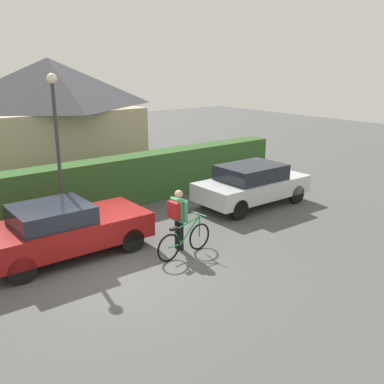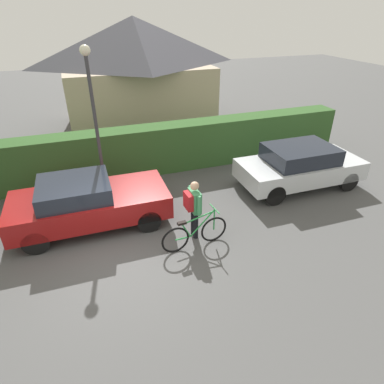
{
  "view_description": "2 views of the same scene",
  "coord_description": "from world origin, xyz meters",
  "px_view_note": "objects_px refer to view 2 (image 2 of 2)",
  "views": [
    {
      "loc": [
        -4.48,
        -8.42,
        4.75
      ],
      "look_at": [
        3.07,
        1.08,
        1.19
      ],
      "focal_mm": 41.16,
      "sensor_mm": 36.0,
      "label": 1
    },
    {
      "loc": [
        -0.45,
        -6.36,
        5.37
      ],
      "look_at": [
        2.07,
        0.7,
        1.09
      ],
      "focal_mm": 30.7,
      "sensor_mm": 36.0,
      "label": 2
    }
  ],
  "objects_px": {
    "parked_car_near": "(88,202)",
    "street_lamp": "(93,108)",
    "bicycle": "(195,233)",
    "parked_car_far": "(300,165)",
    "person_rider": "(193,205)"
  },
  "relations": [
    {
      "from": "parked_car_near",
      "to": "bicycle",
      "type": "xyz_separation_m",
      "value": [
        2.42,
        -1.87,
        -0.34
      ]
    },
    {
      "from": "bicycle",
      "to": "person_rider",
      "type": "height_order",
      "value": "person_rider"
    },
    {
      "from": "person_rider",
      "to": "street_lamp",
      "type": "bearing_deg",
      "value": 123.86
    },
    {
      "from": "parked_car_near",
      "to": "bicycle",
      "type": "distance_m",
      "value": 3.08
    },
    {
      "from": "bicycle",
      "to": "street_lamp",
      "type": "height_order",
      "value": "street_lamp"
    },
    {
      "from": "parked_car_far",
      "to": "person_rider",
      "type": "distance_m",
      "value": 4.51
    },
    {
      "from": "parked_car_near",
      "to": "person_rider",
      "type": "relative_size",
      "value": 2.57
    },
    {
      "from": "parked_car_far",
      "to": "bicycle",
      "type": "xyz_separation_m",
      "value": [
        -4.36,
        -1.87,
        -0.36
      ]
    },
    {
      "from": "parked_car_near",
      "to": "street_lamp",
      "type": "distance_m",
      "value": 2.64
    },
    {
      "from": "parked_car_far",
      "to": "person_rider",
      "type": "xyz_separation_m",
      "value": [
        -4.26,
        -1.46,
        0.22
      ]
    },
    {
      "from": "parked_car_near",
      "to": "bicycle",
      "type": "relative_size",
      "value": 2.34
    },
    {
      "from": "parked_car_far",
      "to": "bicycle",
      "type": "relative_size",
      "value": 2.29
    },
    {
      "from": "parked_car_near",
      "to": "street_lamp",
      "type": "xyz_separation_m",
      "value": [
        0.59,
        1.41,
        2.15
      ]
    },
    {
      "from": "bicycle",
      "to": "parked_car_far",
      "type": "bearing_deg",
      "value": 23.21
    },
    {
      "from": "person_rider",
      "to": "parked_car_near",
      "type": "bearing_deg",
      "value": 149.82
    }
  ]
}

